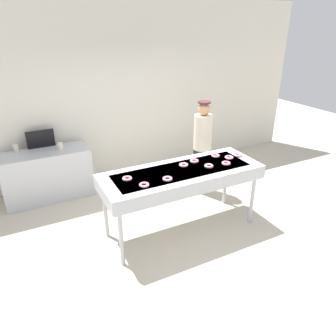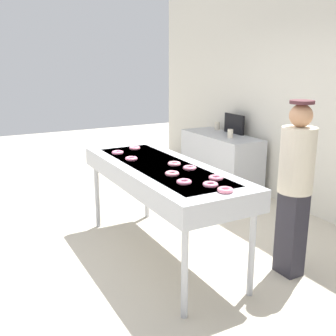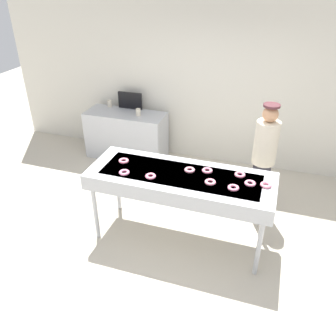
# 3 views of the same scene
# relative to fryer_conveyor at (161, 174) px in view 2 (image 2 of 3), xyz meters

# --- Properties ---
(ground_plane) EXTENTS (16.00, 16.00, 0.00)m
(ground_plane) POSITION_rel_fryer_conveyor_xyz_m (0.00, 0.00, -0.88)
(ground_plane) COLOR beige
(back_wall) EXTENTS (8.00, 0.12, 3.26)m
(back_wall) POSITION_rel_fryer_conveyor_xyz_m (0.00, 2.34, 0.75)
(back_wall) COLOR silver
(back_wall) RESTS_ON ground
(fryer_conveyor) EXTENTS (2.26, 0.83, 0.98)m
(fryer_conveyor) POSITION_rel_fryer_conveyor_xyz_m (0.00, 0.00, 0.00)
(fryer_conveyor) COLOR #B7BABF
(fryer_conveyor) RESTS_ON ground
(strawberry_donut_0) EXTENTS (0.18, 0.18, 0.03)m
(strawberry_donut_0) POSITION_rel_fryer_conveyor_xyz_m (0.38, -0.09, 0.11)
(strawberry_donut_0) COLOR pink
(strawberry_donut_0) RESTS_ON fryer_conveyor
(strawberry_donut_1) EXTENTS (0.17, 0.17, 0.03)m
(strawberry_donut_1) POSITION_rel_fryer_conveyor_xyz_m (-0.32, -0.18, 0.11)
(strawberry_donut_1) COLOR pink
(strawberry_donut_1) RESTS_ON fryer_conveyor
(strawberry_donut_2) EXTENTS (0.18, 0.18, 0.03)m
(strawberry_donut_2) POSITION_rel_fryer_conveyor_xyz_m (-0.77, 0.06, 0.11)
(strawberry_donut_2) COLOR pink
(strawberry_donut_2) RESTS_ON fryer_conveyor
(strawberry_donut_3) EXTENTS (0.17, 0.17, 0.03)m
(strawberry_donut_3) POSITION_rel_fryer_conveyor_xyz_m (0.29, 0.16, 0.11)
(strawberry_donut_3) COLOR pink
(strawberry_donut_3) RESTS_ON fryer_conveyor
(strawberry_donut_4) EXTENTS (0.13, 0.13, 0.03)m
(strawberry_donut_4) POSITION_rel_fryer_conveyor_xyz_m (0.68, 0.19, 0.11)
(strawberry_donut_4) COLOR pink
(strawberry_donut_4) RESTS_ON fryer_conveyor
(strawberry_donut_5) EXTENTS (0.17, 0.17, 0.03)m
(strawberry_donut_5) POSITION_rel_fryer_conveyor_xyz_m (-0.65, -0.20, 0.11)
(strawberry_donut_5) COLOR pink
(strawberry_donut_5) RESTS_ON fryer_conveyor
(strawberry_donut_6) EXTENTS (0.16, 0.16, 0.03)m
(strawberry_donut_6) POSITION_rel_fryer_conveyor_xyz_m (0.65, -0.12, 0.11)
(strawberry_donut_6) COLOR pink
(strawberry_donut_6) RESTS_ON fryer_conveyor
(strawberry_donut_7) EXTENTS (0.14, 0.14, 0.03)m
(strawberry_donut_7) POSITION_rel_fryer_conveyor_xyz_m (0.08, 0.11, 0.11)
(strawberry_donut_7) COLOR pink
(strawberry_donut_7) RESTS_ON fryer_conveyor
(strawberry_donut_8) EXTENTS (0.17, 0.17, 0.03)m
(strawberry_donut_8) POSITION_rel_fryer_conveyor_xyz_m (0.82, 0.03, 0.11)
(strawberry_donut_8) COLOR pink
(strawberry_donut_8) RESTS_ON fryer_conveyor
(strawberry_donut_9) EXTENTS (0.18, 0.18, 0.03)m
(strawberry_donut_9) POSITION_rel_fryer_conveyor_xyz_m (1.00, 0.05, 0.11)
(strawberry_donut_9) COLOR pink
(strawberry_donut_9) RESTS_ON fryer_conveyor
(worker_baker) EXTENTS (0.31, 0.31, 1.65)m
(worker_baker) POSITION_rel_fryer_conveyor_xyz_m (0.91, 0.91, 0.03)
(worker_baker) COLOR #28262F
(worker_baker) RESTS_ON ground
(prep_counter) EXTENTS (1.45, 0.58, 0.86)m
(prep_counter) POSITION_rel_fryer_conveyor_xyz_m (-1.59, 1.89, -0.45)
(prep_counter) COLOR #B7BABF
(prep_counter) RESTS_ON ground
(paper_cup_0) EXTENTS (0.08, 0.08, 0.13)m
(paper_cup_0) POSITION_rel_fryer_conveyor_xyz_m (-1.32, 1.85, 0.04)
(paper_cup_0) COLOR beige
(paper_cup_0) RESTS_ON prep_counter
(paper_cup_1) EXTENTS (0.08, 0.08, 0.13)m
(paper_cup_1) POSITION_rel_fryer_conveyor_xyz_m (-2.00, 2.09, 0.04)
(paper_cup_1) COLOR beige
(paper_cup_1) RESTS_ON prep_counter
(menu_display) EXTENTS (0.46, 0.04, 0.30)m
(menu_display) POSITION_rel_fryer_conveyor_xyz_m (-1.59, 2.13, 0.13)
(menu_display) COLOR black
(menu_display) RESTS_ON prep_counter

